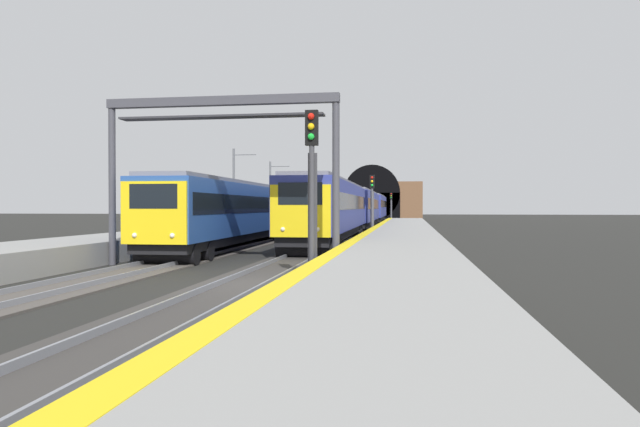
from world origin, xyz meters
The scene contains 14 objects.
ground_plane centered at (0.00, 0.00, 0.00)m, with size 320.00×320.00×0.00m, color black.
platform_right centered at (0.00, -4.34, 0.47)m, with size 112.00×4.17×0.95m, color gray.
platform_right_edge_strip centered at (0.00, -2.51, 0.95)m, with size 112.00×0.50×0.01m, color yellow.
track_main_line centered at (0.00, 0.00, 0.04)m, with size 160.00×2.98×0.21m.
track_adjacent_line centered at (0.00, 5.08, 0.04)m, with size 160.00×2.76×0.21m.
train_main_approaching centered at (40.41, 0.00, 2.27)m, with size 64.41×3.02×3.98m.
train_adjacent_platform centered at (35.69, 5.08, 2.17)m, with size 62.97×3.16×4.68m.
railway_signal_near centered at (0.39, -1.95, 3.18)m, with size 0.39×0.38×5.26m.
railway_signal_mid centered at (28.69, -1.95, 2.95)m, with size 0.39×0.38×4.85m.
railway_signal_far centered at (76.77, -1.95, 2.82)m, with size 0.39×0.38×4.61m.
overhead_signal_gantry centered at (5.29, 2.54, 5.18)m, with size 0.70×9.47×6.73m.
tunnel_portal centered at (99.37, 2.54, 3.71)m, with size 2.53×19.94×11.17m.
catenary_mast_near centered at (51.84, 11.86, 4.06)m, with size 0.22×2.49×7.86m.
catenary_mast_far centered at (37.06, 11.87, 4.10)m, with size 0.22×2.33×7.97m.
Camera 1 is at (-16.63, -4.84, 2.39)m, focal length 32.41 mm.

